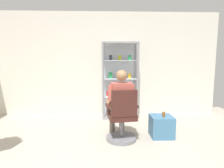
{
  "coord_description": "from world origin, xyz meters",
  "views": [
    {
      "loc": [
        0.04,
        -1.93,
        1.46
      ],
      "look_at": [
        0.16,
        1.61,
        1.0
      ],
      "focal_mm": 29.47,
      "sensor_mm": 36.0,
      "label": 1
    }
  ],
  "objects_px": {
    "office_chair": "(122,120)",
    "storage_crate": "(161,126)",
    "display_cabinet_main": "(120,80)",
    "tea_glass": "(164,114)",
    "seated_shopkeeper": "(120,101)"
  },
  "relations": [
    {
      "from": "office_chair",
      "to": "tea_glass",
      "type": "height_order",
      "value": "office_chair"
    },
    {
      "from": "display_cabinet_main",
      "to": "tea_glass",
      "type": "relative_size",
      "value": 20.89
    },
    {
      "from": "display_cabinet_main",
      "to": "office_chair",
      "type": "xyz_separation_m",
      "value": [
        -0.07,
        -1.51,
        -0.56
      ]
    },
    {
      "from": "display_cabinet_main",
      "to": "tea_glass",
      "type": "xyz_separation_m",
      "value": [
        0.73,
        -1.38,
        -0.51
      ]
    },
    {
      "from": "display_cabinet_main",
      "to": "office_chair",
      "type": "distance_m",
      "value": 1.61
    },
    {
      "from": "seated_shopkeeper",
      "to": "tea_glass",
      "type": "height_order",
      "value": "seated_shopkeeper"
    },
    {
      "from": "storage_crate",
      "to": "tea_glass",
      "type": "xyz_separation_m",
      "value": [
        0.02,
        -0.05,
        0.25
      ]
    },
    {
      "from": "seated_shopkeeper",
      "to": "tea_glass",
      "type": "xyz_separation_m",
      "value": [
        0.82,
        -0.04,
        -0.26
      ]
    },
    {
      "from": "office_chair",
      "to": "seated_shopkeeper",
      "type": "height_order",
      "value": "seated_shopkeeper"
    },
    {
      "from": "office_chair",
      "to": "storage_crate",
      "type": "height_order",
      "value": "office_chair"
    },
    {
      "from": "office_chair",
      "to": "tea_glass",
      "type": "xyz_separation_m",
      "value": [
        0.79,
        0.12,
        0.06
      ]
    },
    {
      "from": "storage_crate",
      "to": "tea_glass",
      "type": "bearing_deg",
      "value": -66.79
    },
    {
      "from": "seated_shopkeeper",
      "to": "tea_glass",
      "type": "relative_size",
      "value": 14.19
    },
    {
      "from": "display_cabinet_main",
      "to": "seated_shopkeeper",
      "type": "distance_m",
      "value": 1.37
    },
    {
      "from": "display_cabinet_main",
      "to": "office_chair",
      "type": "relative_size",
      "value": 1.98
    }
  ]
}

